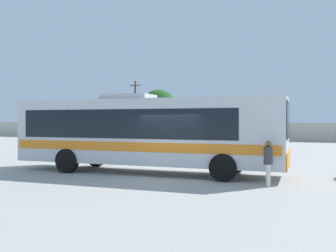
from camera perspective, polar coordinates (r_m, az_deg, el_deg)
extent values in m
plane|color=#A3A099|center=(24.78, 8.19, -4.42)|extent=(300.00, 300.00, 0.00)
cube|color=#B2AD9E|center=(43.47, 13.23, -0.83)|extent=(80.00, 0.30, 2.01)
cube|color=silver|center=(16.48, -3.25, -0.78)|extent=(11.74, 2.65, 2.72)
cube|color=black|center=(16.72, -5.09, 0.36)|extent=(9.63, 2.66, 1.20)
cube|color=orange|center=(16.51, -3.25, -2.86)|extent=(11.50, 2.67, 0.38)
cube|color=#19212D|center=(15.12, 17.62, 0.89)|extent=(0.06, 2.30, 1.42)
cube|color=orange|center=(15.20, 17.61, -4.87)|extent=(0.08, 2.50, 0.65)
cube|color=#B2B2B2|center=(16.87, -6.00, 4.29)|extent=(2.21, 1.42, 0.24)
cylinder|color=black|center=(16.69, 10.04, -5.19)|extent=(1.04, 0.31, 1.04)
cylinder|color=black|center=(14.30, 8.29, -6.20)|extent=(1.04, 0.31, 1.04)
cylinder|color=black|center=(19.12, -10.68, -4.42)|extent=(1.04, 0.31, 1.04)
cylinder|color=black|center=(17.08, -14.92, -5.07)|extent=(1.04, 0.31, 1.04)
cylinder|color=silver|center=(13.65, 14.88, -7.14)|extent=(0.14, 0.14, 0.76)
cylinder|color=silver|center=(13.51, 14.79, -7.23)|extent=(0.14, 0.14, 0.76)
cylinder|color=#38383D|center=(13.50, 14.85, -4.31)|extent=(0.33, 0.33, 0.61)
sphere|color=brown|center=(13.47, 14.85, -2.58)|extent=(0.21, 0.21, 0.21)
cube|color=navy|center=(43.40, -2.77, -1.29)|extent=(4.40, 2.04, 0.65)
cube|color=black|center=(43.31, -2.50, -0.51)|extent=(2.46, 1.79, 0.53)
cylinder|color=black|center=(43.05, -4.83, -1.74)|extent=(0.65, 0.26, 0.64)
cylinder|color=black|center=(44.70, -4.01, -1.65)|extent=(0.65, 0.26, 0.64)
cylinder|color=black|center=(42.15, -1.45, -1.80)|extent=(0.65, 0.26, 0.64)
cylinder|color=black|center=(43.83, -0.74, -1.70)|extent=(0.65, 0.26, 0.64)
cube|color=slate|center=(41.07, 4.09, -1.40)|extent=(4.40, 2.01, 0.67)
cube|color=black|center=(40.99, 4.38, -0.56)|extent=(2.45, 1.77, 0.55)
cylinder|color=black|center=(40.71, 1.91, -1.89)|extent=(0.65, 0.25, 0.64)
cylinder|color=black|center=(42.36, 2.75, -1.79)|extent=(0.65, 0.25, 0.64)
cylinder|color=black|center=(39.84, 5.51, -1.96)|extent=(0.65, 0.25, 0.64)
cylinder|color=black|center=(41.53, 6.23, -1.84)|extent=(0.65, 0.25, 0.64)
cube|color=#B7BABF|center=(40.91, 11.66, -1.44)|extent=(4.13, 2.01, 0.65)
cube|color=black|center=(40.85, 11.94, -0.61)|extent=(2.31, 1.77, 0.53)
cylinder|color=black|center=(40.32, 9.67, -1.93)|extent=(0.65, 0.25, 0.64)
cylinder|color=black|center=(42.04, 10.22, -1.82)|extent=(0.65, 0.25, 0.64)
cylinder|color=black|center=(39.83, 13.19, -1.98)|extent=(0.65, 0.25, 0.64)
cylinder|color=black|center=(41.57, 13.59, -1.86)|extent=(0.65, 0.25, 0.64)
cylinder|color=#4C3823|center=(51.89, -4.95, 2.56)|extent=(0.24, 0.24, 7.64)
cube|color=#473321|center=(52.09, -4.95, 6.11)|extent=(1.77, 0.56, 0.12)
cylinder|color=brown|center=(52.29, -8.03, -0.01)|extent=(0.32, 0.32, 2.97)
ellipsoid|color=#2D6628|center=(52.32, -8.03, 2.91)|extent=(3.38, 3.38, 2.87)
cylinder|color=brown|center=(49.28, -1.34, -0.02)|extent=(0.32, 0.32, 3.03)
ellipsoid|color=#23561E|center=(49.32, -1.34, 3.44)|extent=(4.20, 4.20, 3.57)
cylinder|color=brown|center=(48.81, 9.23, -0.49)|extent=(0.32, 0.32, 2.26)
ellipsoid|color=#23561E|center=(48.81, 9.23, 2.23)|extent=(3.39, 3.39, 2.88)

